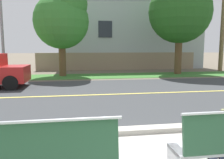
{
  "coord_description": "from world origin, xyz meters",
  "views": [
    {
      "loc": [
        -0.91,
        -2.31,
        1.81
      ],
      "look_at": [
        0.03,
        3.52,
        1.0
      ],
      "focal_mm": 37.61,
      "sensor_mm": 36.0,
      "label": 1
    }
  ],
  "objects": [
    {
      "name": "garden_wall",
      "position": [
        2.63,
        16.54,
        0.7
      ],
      "size": [
        13.0,
        0.36,
        1.4
      ],
      "primitive_type": "cube",
      "color": "gray",
      "rests_on": "ground_plane"
    },
    {
      "name": "streetlamp",
      "position": [
        -4.94,
        12.27,
        4.33
      ],
      "size": [
        0.24,
        2.1,
        7.63
      ],
      "color": "gray",
      "rests_on": "ground_plane"
    },
    {
      "name": "far_verge_grass",
      "position": [
        0.0,
        12.48,
        0.01
      ],
      "size": [
        48.0,
        2.8,
        0.02
      ],
      "primitive_type": "cube",
      "color": "#38702D",
      "rests_on": "ground_plane"
    },
    {
      "name": "shade_tree_left",
      "position": [
        6.27,
        12.82,
        4.48
      ],
      "size": [
        4.18,
        4.18,
        6.9
      ],
      "color": "brown",
      "rests_on": "ground_plane"
    },
    {
      "name": "street_asphalt",
      "position": [
        0.0,
        6.5,
        0.0
      ],
      "size": [
        52.0,
        8.0,
        0.01
      ],
      "primitive_type": "cube",
      "color": "#383A3D",
      "rests_on": "ground_plane"
    },
    {
      "name": "ground_plane",
      "position": [
        0.0,
        8.0,
        0.0
      ],
      "size": [
        140.0,
        140.0,
        0.0
      ],
      "primitive_type": "plane",
      "color": "#665B4C"
    },
    {
      "name": "road_centre_line",
      "position": [
        0.0,
        6.5,
        0.01
      ],
      "size": [
        48.0,
        0.14,
        0.01
      ],
      "primitive_type": "cube",
      "color": "#E0CC4C",
      "rests_on": "ground_plane"
    },
    {
      "name": "house_across_street",
      "position": [
        4.24,
        19.74,
        3.3
      ],
      "size": [
        12.8,
        6.91,
        6.51
      ],
      "color": "#A3ADB2",
      "rests_on": "ground_plane"
    },
    {
      "name": "shade_tree_far_left",
      "position": [
        -1.55,
        12.85,
        3.68
      ],
      "size": [
        3.44,
        3.44,
        5.67
      ],
      "color": "brown",
      "rests_on": "ground_plane"
    },
    {
      "name": "curb_edge",
      "position": [
        0.0,
        2.35,
        0.06
      ],
      "size": [
        44.0,
        0.3,
        0.11
      ],
      "primitive_type": "cube",
      "color": "#ADA89E",
      "rests_on": "ground_plane"
    }
  ]
}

